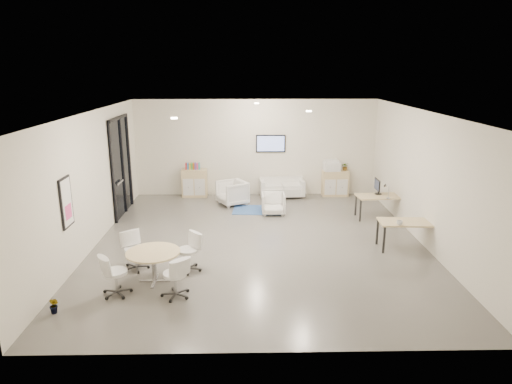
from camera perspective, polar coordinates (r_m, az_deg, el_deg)
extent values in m
cube|color=#5C5954|center=(11.51, 0.41, -8.22)|extent=(8.00, 9.00, 0.80)
cube|color=white|center=(10.57, 0.45, 12.08)|extent=(8.00, 9.00, 0.80)
cube|color=silver|center=(15.67, -0.07, 5.78)|extent=(8.00, 0.80, 3.20)
cube|color=silver|center=(6.22, 1.69, -9.37)|extent=(8.00, 0.80, 3.20)
cube|color=silver|center=(11.61, -21.84, 1.28)|extent=(0.80, 9.00, 3.20)
cube|color=silver|center=(11.83, 22.25, 1.49)|extent=(0.80, 9.00, 3.20)
cube|color=black|center=(13.83, -16.53, 3.12)|extent=(0.02, 1.90, 2.85)
cube|color=black|center=(13.62, -16.89, 8.83)|extent=(0.06, 1.90, 0.08)
cube|color=black|center=(12.97, -17.47, 2.27)|extent=(0.06, 0.08, 2.85)
cube|color=black|center=(14.69, -15.55, 3.88)|extent=(0.06, 0.08, 2.85)
cube|color=black|center=(13.97, -16.29, 3.26)|extent=(0.06, 0.07, 2.85)
cube|color=#B2B2B7|center=(13.48, -16.65, 1.16)|extent=(0.04, 0.60, 0.05)
cube|color=black|center=(10.03, -22.65, -1.20)|extent=(0.04, 0.54, 1.04)
cube|color=white|center=(10.02, -22.53, -1.20)|extent=(0.01, 0.46, 0.96)
cube|color=#F1488F|center=(10.08, -22.40, -2.29)|extent=(0.01, 0.32, 0.30)
cube|color=black|center=(15.23, 1.85, 6.07)|extent=(0.98, 0.05, 0.58)
cube|color=#8CA5F3|center=(15.20, 1.86, 6.06)|extent=(0.90, 0.01, 0.50)
cylinder|color=#FFEAC6|center=(9.72, -10.20, 9.07)|extent=(0.14, 0.14, 0.03)
cylinder|color=#FFEAC6|center=(11.19, 6.62, 10.01)|extent=(0.14, 0.14, 0.03)
cylinder|color=#FFEAC6|center=(13.59, 0.08, 11.03)|extent=(0.14, 0.14, 0.03)
cube|color=#D5BC80|center=(15.37, -7.69, 1.13)|extent=(0.83, 0.41, 0.93)
cube|color=silver|center=(15.21, -8.47, 0.59)|extent=(0.35, 0.02, 0.56)
cube|color=silver|center=(15.17, -7.05, 0.60)|extent=(0.35, 0.02, 0.56)
cube|color=#D5BC80|center=(15.57, 9.86, 1.11)|extent=(0.87, 0.40, 0.87)
cube|color=silver|center=(15.36, 9.26, 0.60)|extent=(0.36, 0.02, 0.52)
cube|color=silver|center=(15.43, 10.71, 0.61)|extent=(0.36, 0.02, 0.52)
cube|color=red|center=(15.28, -8.73, 3.22)|extent=(0.04, 0.14, 0.22)
cube|color=#337FCC|center=(15.27, -8.49, 3.22)|extent=(0.04, 0.14, 0.22)
cube|color=gold|center=(15.26, -8.26, 3.22)|extent=(0.04, 0.14, 0.22)
cube|color=#4CB24C|center=(15.25, -8.03, 3.22)|extent=(0.04, 0.14, 0.22)
cube|color=#CC6619|center=(15.25, -7.80, 3.23)|extent=(0.04, 0.14, 0.22)
cube|color=purple|center=(15.24, -7.57, 3.23)|extent=(0.05, 0.14, 0.22)
cube|color=#E54C7F|center=(15.23, -7.34, 3.23)|extent=(0.04, 0.14, 0.22)
cube|color=teal|center=(15.23, -7.11, 3.23)|extent=(0.04, 0.14, 0.22)
cube|color=white|center=(15.41, 9.43, 3.22)|extent=(0.56, 0.49, 0.31)
cube|color=white|center=(15.38, 9.46, 3.90)|extent=(0.42, 0.36, 0.07)
cube|color=silver|center=(15.21, 3.25, 0.17)|extent=(1.48, 0.81, 0.27)
cube|color=silver|center=(15.42, 3.18, 1.41)|extent=(1.45, 0.25, 0.27)
cube|color=silver|center=(15.14, 0.77, 0.65)|extent=(0.17, 0.73, 0.54)
cube|color=silver|center=(15.24, 5.72, 0.67)|extent=(0.17, 0.73, 0.54)
cube|color=#2F4F90|center=(13.88, 0.17, -2.24)|extent=(1.53, 1.07, 0.01)
imported|color=silver|center=(14.36, -2.99, 0.04)|extent=(1.05, 1.07, 0.83)
imported|color=silver|center=(13.45, 2.17, -1.34)|extent=(0.67, 0.63, 0.69)
cube|color=#D5BC80|center=(13.44, 15.20, -0.51)|extent=(1.35, 0.76, 0.04)
cube|color=black|center=(13.12, 12.91, -2.27)|extent=(0.05, 0.05, 0.64)
cube|color=black|center=(13.46, 17.88, -2.19)|extent=(0.05, 0.05, 0.64)
cube|color=black|center=(13.63, 12.36, -1.57)|extent=(0.05, 0.05, 0.64)
cube|color=black|center=(13.96, 17.16, -1.51)|extent=(0.05, 0.05, 0.64)
cube|color=#D5BC80|center=(11.37, 18.35, -3.61)|extent=(1.33, 0.72, 0.04)
cube|color=black|center=(11.05, 15.70, -5.82)|extent=(0.05, 0.05, 0.64)
cube|color=black|center=(11.45, 21.53, -5.58)|extent=(0.05, 0.05, 0.64)
cube|color=black|center=(11.55, 14.92, -4.83)|extent=(0.05, 0.05, 0.64)
cube|color=black|center=(11.94, 20.53, -4.64)|extent=(0.05, 0.05, 0.64)
cylinder|color=black|center=(13.57, 15.04, -0.22)|extent=(0.20, 0.20, 0.02)
cube|color=black|center=(13.54, 15.07, 0.27)|extent=(0.04, 0.03, 0.24)
cube|color=black|center=(13.49, 14.91, 0.88)|extent=(0.03, 0.50, 0.32)
cylinder|color=#D5BC80|center=(9.39, -12.74, -7.38)|extent=(1.07, 1.07, 0.04)
cylinder|color=#B2B2B7|center=(9.51, -12.62, -9.20)|extent=(0.10, 0.10, 0.62)
cube|color=#B2B2B7|center=(9.64, -12.52, -10.79)|extent=(0.63, 0.06, 0.03)
cube|color=#B2B2B7|center=(9.64, -12.52, -10.79)|extent=(0.06, 0.63, 0.03)
imported|color=#3F7F3F|center=(15.53, 11.09, 3.06)|extent=(0.30, 0.32, 0.21)
imported|color=#3F7F3F|center=(9.02, -23.86, -13.33)|extent=(0.29, 0.36, 0.14)
imported|color=white|center=(11.04, 17.52, -3.63)|extent=(0.14, 0.11, 0.14)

